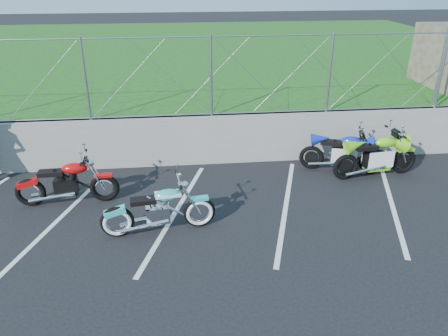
{
  "coord_description": "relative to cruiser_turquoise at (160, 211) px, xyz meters",
  "views": [
    {
      "loc": [
        0.14,
        -7.1,
        4.77
      ],
      "look_at": [
        1.07,
        1.3,
        0.84
      ],
      "focal_mm": 35.0,
      "sensor_mm": 36.0,
      "label": 1
    }
  ],
  "objects": [
    {
      "name": "grass_field",
      "position": [
        0.29,
        13.19,
        0.2
      ],
      "size": [
        30.0,
        20.0,
        1.3
      ],
      "primitive_type": "cube",
      "color": "#184B14",
      "rests_on": "ground"
    },
    {
      "name": "ground",
      "position": [
        0.29,
        -0.31,
        -0.45
      ],
      "size": [
        90.0,
        90.0,
        0.0
      ],
      "primitive_type": "plane",
      "color": "black",
      "rests_on": "ground"
    },
    {
      "name": "parking_lines",
      "position": [
        1.49,
        0.69,
        -0.44
      ],
      "size": [
        18.29,
        4.31,
        0.01
      ],
      "color": "silver",
      "rests_on": "ground"
    },
    {
      "name": "retaining_wall",
      "position": [
        0.29,
        3.19,
        0.2
      ],
      "size": [
        30.0,
        0.22,
        1.3
      ],
      "primitive_type": "cube",
      "color": "slate",
      "rests_on": "ground"
    },
    {
      "name": "sportbike_green",
      "position": [
        5.23,
        1.91,
        0.05
      ],
      "size": [
        2.24,
        0.8,
        1.16
      ],
      "rotation": [
        0.0,
        0.0,
        0.12
      ],
      "color": "black",
      "rests_on": "ground"
    },
    {
      "name": "cruiser_turquoise",
      "position": [
        0.0,
        0.0,
        0.0
      ],
      "size": [
        2.24,
        0.71,
        1.11
      ],
      "rotation": [
        0.0,
        0.0,
        0.12
      ],
      "color": "black",
      "rests_on": "ground"
    },
    {
      "name": "sportbike_blue",
      "position": [
        4.51,
        2.29,
        0.02
      ],
      "size": [
        2.03,
        0.86,
        1.09
      ],
      "rotation": [
        0.0,
        0.0,
        -0.31
      ],
      "color": "black",
      "rests_on": "ground"
    },
    {
      "name": "chain_link_fence",
      "position": [
        0.29,
        3.19,
        1.85
      ],
      "size": [
        28.0,
        0.03,
        2.0
      ],
      "color": "gray",
      "rests_on": "retaining_wall"
    },
    {
      "name": "sign_pole",
      "position": [
        7.49,
        3.59,
        2.35
      ],
      "size": [
        0.08,
        0.08,
        3.0
      ],
      "primitive_type": "cylinder",
      "color": "gray",
      "rests_on": "grass_field"
    },
    {
      "name": "naked_orange",
      "position": [
        -2.0,
        1.34,
        0.02
      ],
      "size": [
        2.21,
        0.75,
        1.1
      ],
      "rotation": [
        0.0,
        0.0,
        0.03
      ],
      "color": "black",
      "rests_on": "ground"
    }
  ]
}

